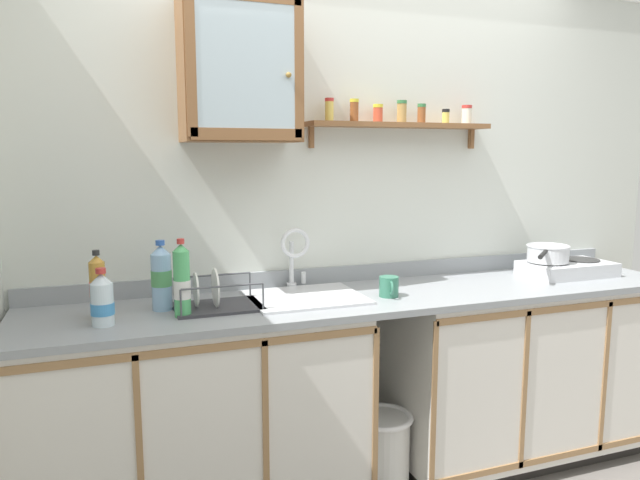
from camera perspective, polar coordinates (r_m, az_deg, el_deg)
name	(u,v)px	position (r m, az deg, el deg)	size (l,w,h in m)	color
back_wall	(351,216)	(2.97, 3.06, 2.36)	(3.76, 0.07, 2.51)	silver
lower_cabinet_run	(194,419)	(2.66, -12.16, -16.68)	(1.44, 0.61, 0.91)	black
lower_cabinet_run_right	(523,369)	(3.31, 19.12, -11.80)	(1.46, 0.61, 0.91)	black
countertop	(378,296)	(2.73, 5.67, -5.48)	(3.12, 0.63, 0.03)	gray
backsplash	(353,273)	(2.98, 3.28, -3.22)	(3.12, 0.02, 0.08)	gray
sink	(305,304)	(2.64, -1.51, -6.20)	(0.50, 0.46, 0.42)	silver
hot_plate_stove	(567,268)	(3.36, 22.87, -2.57)	(0.47, 0.27, 0.08)	silver
saucepan	(548,253)	(3.28, 21.28, -1.17)	(0.34, 0.31, 0.09)	silver
bottle_juice_amber_0	(98,287)	(2.44, -20.80, -4.31)	(0.06, 0.06, 0.27)	gold
bottle_soda_green_1	(182,282)	(2.37, -13.28, -4.01)	(0.07, 0.07, 0.31)	#4CB266
bottle_water_blue_2	(161,278)	(2.49, -15.16, -3.55)	(0.08, 0.08, 0.29)	#8CB7E0
bottle_water_clear_3	(102,301)	(2.35, -20.41, -5.58)	(0.09, 0.09, 0.22)	silver
dish_rack	(215,301)	(2.49, -10.13, -5.90)	(0.36, 0.25, 0.17)	#333338
mug	(389,287)	(2.66, 6.73, -4.53)	(0.09, 0.12, 0.09)	#337259
wall_cabinet	(239,70)	(2.63, -7.85, 16.05)	(0.50, 0.30, 0.61)	brown
spice_shelf	(400,122)	(2.96, 7.82, 11.29)	(0.95, 0.14, 0.23)	brown
trash_bin	(382,452)	(2.91, 6.06, -19.81)	(0.28, 0.28, 0.38)	silver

